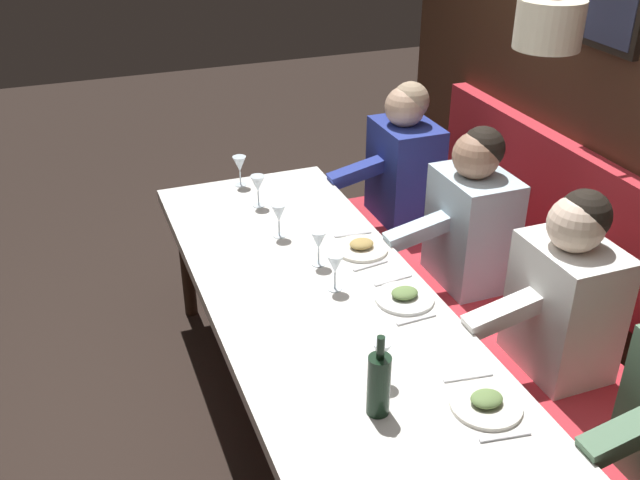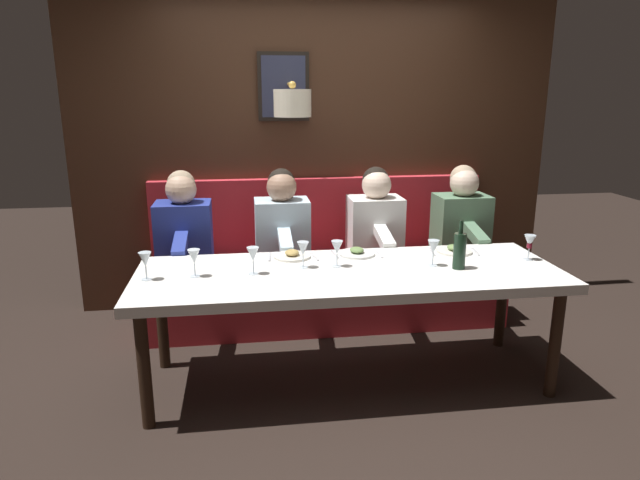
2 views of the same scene
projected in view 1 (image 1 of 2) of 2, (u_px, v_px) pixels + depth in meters
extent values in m
plane|color=black|center=(323.00, 437.00, 3.31)|extent=(12.00, 12.00, 0.00)
cube|color=silver|center=(323.00, 307.00, 2.96)|extent=(0.90, 2.56, 0.06)
cylinder|color=black|center=(186.00, 261.00, 4.00)|extent=(0.07, 0.07, 0.68)
cylinder|color=black|center=(307.00, 239.00, 4.21)|extent=(0.07, 0.07, 0.68)
cube|color=red|center=(498.00, 354.00, 3.47)|extent=(0.52, 2.76, 0.45)
cube|color=red|center=(606.00, 235.00, 3.36)|extent=(0.10, 2.76, 0.64)
cylinder|color=beige|center=(549.00, 24.00, 3.00)|extent=(0.28, 0.28, 0.20)
cube|color=#567A5B|center=(628.00, 434.00, 2.25)|extent=(0.33, 0.09, 0.14)
cube|color=white|center=(564.00, 307.00, 2.92)|extent=(0.30, 0.40, 0.56)
sphere|color=beige|center=(576.00, 224.00, 2.73)|extent=(0.22, 0.22, 0.22)
sphere|color=black|center=(584.00, 215.00, 2.73)|extent=(0.20, 0.20, 0.20)
cube|color=white|center=(503.00, 314.00, 2.82)|extent=(0.33, 0.09, 0.14)
cube|color=silver|center=(472.00, 228.00, 3.50)|extent=(0.30, 0.40, 0.56)
sphere|color=#A37A60|center=(476.00, 155.00, 3.31)|extent=(0.22, 0.22, 0.22)
sphere|color=black|center=(483.00, 148.00, 3.31)|extent=(0.20, 0.20, 0.20)
cube|color=silver|center=(418.00, 231.00, 3.40)|extent=(0.33, 0.09, 0.14)
cube|color=#283893|center=(404.00, 172.00, 4.09)|extent=(0.30, 0.40, 0.56)
sphere|color=#D1A889|center=(405.00, 107.00, 3.90)|extent=(0.22, 0.22, 0.22)
sphere|color=tan|center=(411.00, 101.00, 3.89)|extent=(0.20, 0.20, 0.20)
cube|color=#283893|center=(357.00, 172.00, 3.98)|extent=(0.33, 0.09, 0.14)
cylinder|color=silver|center=(361.00, 249.00, 3.30)|extent=(0.24, 0.24, 0.01)
ellipsoid|color=#AD8E4C|center=(362.00, 244.00, 3.29)|extent=(0.11, 0.09, 0.04)
cube|color=silver|center=(370.00, 266.00, 3.18)|extent=(0.17, 0.04, 0.01)
cube|color=silver|center=(353.00, 234.00, 3.42)|extent=(0.18, 0.03, 0.01)
cylinder|color=silver|center=(404.00, 298.00, 2.95)|extent=(0.24, 0.24, 0.01)
ellipsoid|color=#668447|center=(405.00, 293.00, 2.94)|extent=(0.11, 0.09, 0.04)
cube|color=silver|center=(416.00, 320.00, 2.83)|extent=(0.17, 0.02, 0.01)
cube|color=silver|center=(393.00, 280.00, 3.07)|extent=(0.18, 0.03, 0.01)
cylinder|color=silver|center=(486.00, 405.00, 2.40)|extent=(0.24, 0.24, 0.01)
ellipsoid|color=#668447|center=(487.00, 399.00, 2.39)|extent=(0.11, 0.09, 0.04)
cube|color=silver|center=(505.00, 437.00, 2.28)|extent=(0.17, 0.04, 0.01)
cube|color=silver|center=(468.00, 377.00, 2.53)|extent=(0.18, 0.04, 0.01)
cylinder|color=silver|center=(380.00, 380.00, 2.52)|extent=(0.06, 0.06, 0.00)
cylinder|color=silver|center=(381.00, 371.00, 2.50)|extent=(0.01, 0.01, 0.07)
cone|color=silver|center=(382.00, 352.00, 2.46)|extent=(0.07, 0.07, 0.08)
cylinder|color=silver|center=(241.00, 185.00, 3.91)|extent=(0.06, 0.06, 0.00)
cylinder|color=silver|center=(240.00, 178.00, 3.89)|extent=(0.01, 0.01, 0.07)
cone|color=silver|center=(240.00, 164.00, 3.85)|extent=(0.07, 0.07, 0.08)
cylinder|color=silver|center=(259.00, 205.00, 3.69)|extent=(0.06, 0.06, 0.00)
cylinder|color=silver|center=(259.00, 198.00, 3.67)|extent=(0.01, 0.01, 0.07)
cone|color=silver|center=(258.00, 184.00, 3.64)|extent=(0.07, 0.07, 0.08)
cylinder|color=silver|center=(279.00, 236.00, 3.42)|extent=(0.06, 0.06, 0.00)
cylinder|color=silver|center=(278.00, 228.00, 3.40)|extent=(0.01, 0.01, 0.07)
cone|color=silver|center=(278.00, 213.00, 3.36)|extent=(0.07, 0.07, 0.08)
cylinder|color=silver|center=(319.00, 264.00, 3.19)|extent=(0.06, 0.06, 0.00)
cylinder|color=silver|center=(319.00, 256.00, 3.17)|extent=(0.01, 0.01, 0.07)
cone|color=silver|center=(318.00, 240.00, 3.13)|extent=(0.07, 0.07, 0.08)
cylinder|color=silver|center=(335.00, 289.00, 3.02)|extent=(0.06, 0.06, 0.00)
cylinder|color=silver|center=(335.00, 280.00, 3.00)|extent=(0.01, 0.01, 0.07)
cone|color=silver|center=(335.00, 264.00, 2.96)|extent=(0.07, 0.07, 0.08)
cylinder|color=black|center=(379.00, 385.00, 2.33)|extent=(0.08, 0.08, 0.22)
cylinder|color=black|center=(381.00, 347.00, 2.26)|extent=(0.03, 0.03, 0.08)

